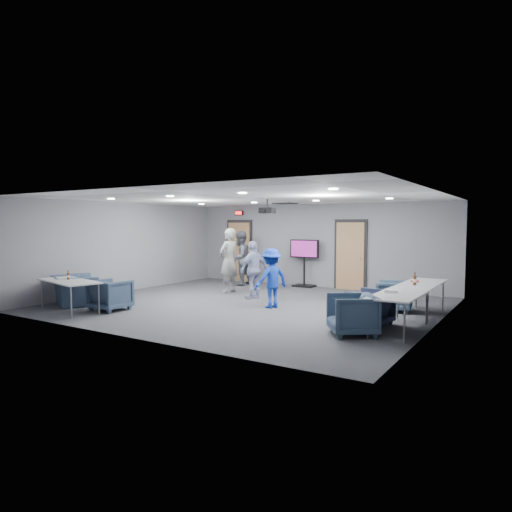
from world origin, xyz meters
The scene contains 29 objects.
floor centered at (0.00, 0.00, 0.00)m, with size 9.00×9.00×0.00m, color #36393D.
ceiling centered at (0.00, 0.00, 2.70)m, with size 9.00×9.00×0.00m, color white.
wall_back centered at (0.00, 4.00, 1.35)m, with size 9.00×0.02×2.70m, color slate.
wall_front centered at (0.00, -4.00, 1.35)m, with size 9.00×0.02×2.70m, color slate.
wall_left centered at (-4.50, 0.00, 1.35)m, with size 0.02×8.00×2.70m, color slate.
wall_right centered at (4.50, 0.00, 1.35)m, with size 0.02×8.00×2.70m, color slate.
door_left centered at (-3.00, 3.95, 1.07)m, with size 1.06×0.17×2.24m.
door_right centered at (1.20, 3.95, 1.07)m, with size 1.06×0.17×2.24m.
exit_sign centered at (-3.00, 3.93, 2.45)m, with size 0.32×0.08×0.16m.
hvac_diffuser centered at (-0.50, 2.80, 2.69)m, with size 0.60×0.60×0.03m, color black.
downlights centered at (0.00, 0.00, 2.68)m, with size 6.18×3.78×0.02m.
person_a centered at (-1.63, 1.38, 0.96)m, with size 0.70×0.46×1.93m, color gray.
person_b centered at (-2.28, 2.93, 0.91)m, with size 0.88×0.69×1.81m, color #515762.
person_c centered at (-0.44, 0.89, 0.79)m, with size 0.93×0.39×1.59m, color #A3ACD2.
person_d centered at (0.69, -0.08, 0.73)m, with size 0.94×0.54×1.46m, color #1A3AAC.
chair_right_a centered at (3.35, 1.11, 0.36)m, with size 0.77×0.79×0.72m, color #3B5267.
chair_right_b centered at (3.35, -0.68, 0.36)m, with size 0.78×0.80×0.73m, color #343D5A.
chair_right_c centered at (3.35, -1.67, 0.38)m, with size 0.81×0.84×0.76m, color #36485E.
chair_front_a centered at (-2.38, -2.40, 0.37)m, with size 0.79×0.81×0.74m, color #37485F.
chair_front_b centered at (-3.74, -2.40, 0.37)m, with size 1.14×1.00×0.74m, color #3E506C.
table_right_a centered at (4.00, 1.01, 0.69)m, with size 0.78×1.86×0.73m.
table_right_b centered at (4.00, -0.89, 0.69)m, with size 0.80×1.92×0.73m.
table_front_left centered at (-3.11, -3.00, 0.69)m, with size 2.03×1.21×0.73m.
bottle_front centered at (-3.26, -2.91, 0.81)m, with size 0.06×0.06×0.23m.
bottle_right centered at (3.96, 0.47, 0.84)m, with size 0.08×0.08×0.29m.
snack_box centered at (3.85, 1.00, 0.75)m, with size 0.16×0.11×0.04m, color #B52F2D.
wrapper centered at (3.83, -0.89, 0.76)m, with size 0.25×0.17×0.06m, color silver.
tv_stand centered at (-0.29, 3.75, 0.88)m, with size 1.01×0.48×1.55m.
projector centered at (0.23, 0.50, 2.40)m, with size 0.40×0.38×0.36m.
Camera 1 is at (6.27, -9.65, 2.05)m, focal length 32.00 mm.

